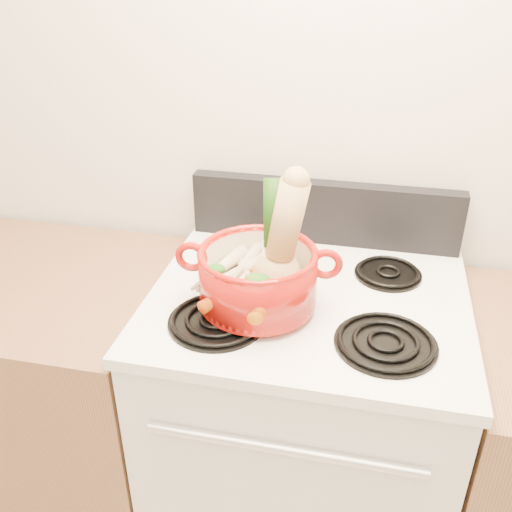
% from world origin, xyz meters
% --- Properties ---
extents(wall_back, '(3.50, 0.02, 2.60)m').
position_xyz_m(wall_back, '(0.00, 1.75, 1.30)').
color(wall_back, white).
rests_on(wall_back, floor).
extents(stove_body, '(0.76, 0.65, 0.92)m').
position_xyz_m(stove_body, '(0.00, 1.40, 0.46)').
color(stove_body, silver).
rests_on(stove_body, floor).
extents(cooktop, '(0.78, 0.67, 0.03)m').
position_xyz_m(cooktop, '(0.00, 1.40, 0.93)').
color(cooktop, white).
rests_on(cooktop, stove_body).
extents(control_backsplash, '(0.76, 0.05, 0.18)m').
position_xyz_m(control_backsplash, '(0.00, 1.70, 1.04)').
color(control_backsplash, black).
rests_on(control_backsplash, cooktop).
extents(oven_handle, '(0.60, 0.02, 0.02)m').
position_xyz_m(oven_handle, '(0.00, 1.06, 0.78)').
color(oven_handle, silver).
rests_on(oven_handle, stove_body).
extents(burner_front_left, '(0.22, 0.22, 0.02)m').
position_xyz_m(burner_front_left, '(-0.19, 1.24, 0.96)').
color(burner_front_left, black).
rests_on(burner_front_left, cooktop).
extents(burner_front_right, '(0.22, 0.22, 0.02)m').
position_xyz_m(burner_front_right, '(0.19, 1.24, 0.96)').
color(burner_front_right, black).
rests_on(burner_front_right, cooktop).
extents(burner_back_left, '(0.17, 0.17, 0.02)m').
position_xyz_m(burner_back_left, '(-0.19, 1.54, 0.96)').
color(burner_back_left, black).
rests_on(burner_back_left, cooktop).
extents(burner_back_right, '(0.17, 0.17, 0.02)m').
position_xyz_m(burner_back_right, '(0.19, 1.54, 0.96)').
color(burner_back_right, black).
rests_on(burner_back_right, cooktop).
extents(dutch_oven, '(0.30, 0.30, 0.13)m').
position_xyz_m(dutch_oven, '(-0.11, 1.32, 1.04)').
color(dutch_oven, '#9C100A').
rests_on(dutch_oven, burner_front_left).
extents(pot_handle_left, '(0.08, 0.03, 0.08)m').
position_xyz_m(pot_handle_left, '(-0.26, 1.30, 1.08)').
color(pot_handle_left, '#9C100A').
rests_on(pot_handle_left, dutch_oven).
extents(pot_handle_right, '(0.08, 0.03, 0.08)m').
position_xyz_m(pot_handle_right, '(0.04, 1.34, 1.08)').
color(pot_handle_right, '#9C100A').
rests_on(pot_handle_right, dutch_oven).
extents(squash, '(0.17, 0.13, 0.30)m').
position_xyz_m(squash, '(-0.07, 1.33, 1.14)').
color(squash, tan).
rests_on(squash, dutch_oven).
extents(leek, '(0.07, 0.11, 0.28)m').
position_xyz_m(leek, '(-0.08, 1.33, 1.14)').
color(leek, white).
rests_on(leek, dutch_oven).
extents(ginger, '(0.08, 0.06, 0.04)m').
position_xyz_m(ginger, '(-0.09, 1.42, 1.02)').
color(ginger, tan).
rests_on(ginger, dutch_oven).
extents(parsnip_0, '(0.11, 0.20, 0.05)m').
position_xyz_m(parsnip_0, '(-0.15, 1.34, 1.02)').
color(parsnip_0, '#F0E5C3').
rests_on(parsnip_0, dutch_oven).
extents(parsnip_1, '(0.20, 0.19, 0.07)m').
position_xyz_m(parsnip_1, '(-0.17, 1.35, 1.03)').
color(parsnip_1, beige).
rests_on(parsnip_1, dutch_oven).
extents(parsnip_2, '(0.12, 0.17, 0.05)m').
position_xyz_m(parsnip_2, '(-0.15, 1.37, 1.03)').
color(parsnip_2, beige).
rests_on(parsnip_2, dutch_oven).
extents(parsnip_3, '(0.12, 0.18, 0.06)m').
position_xyz_m(parsnip_3, '(-0.21, 1.34, 1.03)').
color(parsnip_3, beige).
rests_on(parsnip_3, dutch_oven).
extents(parsnip_4, '(0.10, 0.22, 0.06)m').
position_xyz_m(parsnip_4, '(-0.15, 1.40, 1.04)').
color(parsnip_4, beige).
rests_on(parsnip_4, dutch_oven).
extents(carrot_0, '(0.07, 0.18, 0.05)m').
position_xyz_m(carrot_0, '(-0.11, 1.27, 1.02)').
color(carrot_0, orange).
rests_on(carrot_0, dutch_oven).
extents(carrot_1, '(0.10, 0.14, 0.04)m').
position_xyz_m(carrot_1, '(-0.17, 1.26, 1.02)').
color(carrot_1, '#D0530A').
rests_on(carrot_1, dutch_oven).
extents(carrot_2, '(0.08, 0.18, 0.05)m').
position_xyz_m(carrot_2, '(-0.10, 1.27, 1.03)').
color(carrot_2, '#C45D09').
rests_on(carrot_2, dutch_oven).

